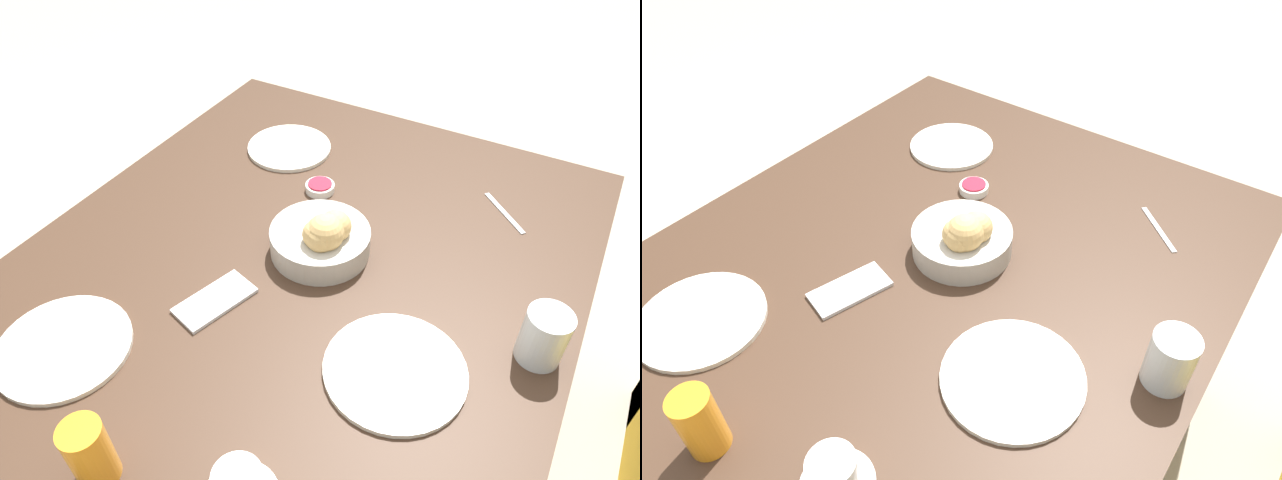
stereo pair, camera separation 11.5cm
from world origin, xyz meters
The scene contains 12 objects.
ground_plane centered at (0.00, 0.00, 0.00)m, with size 10.00×10.00×0.00m, color #A89E89.
dining_table centered at (0.00, 0.00, 0.63)m, with size 1.27×1.08×0.72m.
bread_basket centered at (-0.05, 0.03, 0.76)m, with size 0.20×0.20×0.12m.
plate_near_left centered at (-0.35, -0.23, 0.72)m, with size 0.21×0.21×0.01m.
plate_near_right centered at (0.38, -0.25, 0.72)m, with size 0.23×0.23×0.01m.
plate_far_center centered at (0.15, 0.27, 0.72)m, with size 0.24×0.24×0.01m.
juice_glass centered at (0.51, -0.03, 0.78)m, with size 0.06×0.06×0.12m.
water_tumbler centered at (0.00, 0.47, 0.77)m, with size 0.08×0.08×0.10m.
coffee_cup centered at (0.45, 0.17, 0.75)m, with size 0.11×0.11×0.07m.
jam_bowl_berry centered at (-0.23, -0.08, 0.73)m, with size 0.07×0.07×0.02m.
spoon_coffee centered at (-0.36, 0.32, 0.72)m, with size 0.11×0.12×0.00m.
cell_phone centered at (0.16, -0.08, 0.72)m, with size 0.17×0.11×0.01m.
Camera 2 is at (0.64, 0.53, 1.52)m, focal length 32.00 mm.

